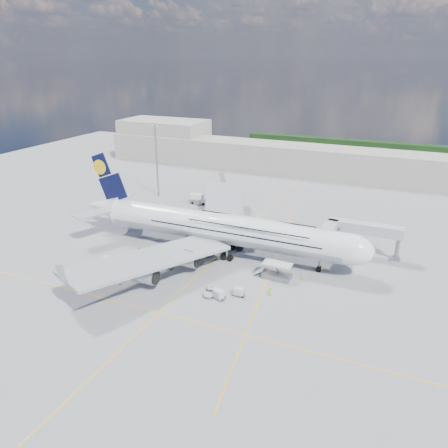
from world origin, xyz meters
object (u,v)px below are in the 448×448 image
at_px(cone_wing_left_inner, 204,221).
at_px(crew_wing, 139,250).
at_px(cargo_loader, 276,273).
at_px(dolly_row_c, 168,266).
at_px(jet_bridge, 350,231).
at_px(light_mast, 157,159).
at_px(cone_wing_right_inner, 159,272).
at_px(dolly_back, 107,260).
at_px(catering_truck_outer, 199,199).
at_px(dolly_row_b, 135,268).
at_px(crew_van, 270,291).
at_px(crew_tug, 157,278).
at_px(catering_truck_inner, 232,213).
at_px(cone_wing_left_outer, 222,220).
at_px(service_van, 209,291).
at_px(dolly_nose_near, 239,292).
at_px(dolly_nose_far, 218,294).
at_px(baggage_tug, 162,258).
at_px(crew_loader, 303,278).
at_px(airliner, 222,228).
at_px(cone_wing_right_outer, 120,284).
at_px(cone_nose, 344,262).
at_px(cone_tail, 91,226).
at_px(crew_nose, 322,269).
at_px(dolly_row_a, 149,265).

bearing_deg(cone_wing_left_inner, crew_wing, -101.81).
relative_size(cargo_loader, dolly_row_c, 2.58).
relative_size(jet_bridge, cone_wing_left_inner, 29.25).
relative_size(light_mast, cone_wing_right_inner, 48.09).
bearing_deg(dolly_back, catering_truck_outer, 68.58).
distance_m(jet_bridge, dolly_row_b, 52.50).
height_order(dolly_row_c, cone_wing_right_inner, cone_wing_right_inner).
xyz_separation_m(catering_truck_outer, crew_van, (40.77, -47.47, -0.75)).
height_order(light_mast, crew_tug, light_mast).
relative_size(dolly_row_b, crew_tug, 1.35).
distance_m(light_mast, dolly_back, 55.59).
height_order(crew_wing, crew_tug, crew_tug).
xyz_separation_m(catering_truck_inner, cone_wing_left_outer, (-1.80, -3.44, -1.46)).
xyz_separation_m(jet_bridge, cone_wing_left_inner, (-43.53, 7.33, -6.54)).
distance_m(service_van, cone_wing_left_outer, 43.34).
bearing_deg(cone_wing_right_inner, catering_truck_inner, 88.20).
height_order(dolly_nose_near, cone_wing_left_outer, dolly_nose_near).
bearing_deg(dolly_nose_near, dolly_nose_far, -147.74).
bearing_deg(crew_tug, baggage_tug, 139.06).
height_order(crew_wing, cone_wing_left_inner, crew_wing).
bearing_deg(jet_bridge, dolly_row_c, -148.37).
height_order(crew_loader, cone_wing_left_inner, crew_loader).
xyz_separation_m(dolly_nose_far, cone_wing_left_outer, (-17.54, 41.47, -0.78)).
height_order(airliner, catering_truck_inner, airliner).
bearing_deg(cone_wing_right_outer, cone_nose, 35.50).
height_order(airliner, dolly_back, airliner).
xyz_separation_m(dolly_nose_near, cone_nose, (17.73, 24.52, -0.61)).
distance_m(crew_loader, cone_wing_left_inner, 43.95).
bearing_deg(jet_bridge, service_van, -127.83).
height_order(dolly_nose_near, cone_wing_left_inner, dolly_nose_near).
relative_size(dolly_back, crew_tug, 1.60).
relative_size(cone_wing_right_outer, cone_tail, 0.85).
relative_size(crew_nose, crew_tug, 0.75).
bearing_deg(cone_wing_left_inner, crew_nose, -25.20).
bearing_deg(dolly_nose_near, cargo_loader, 59.52).
xyz_separation_m(dolly_row_a, dolly_nose_far, (21.12, -6.52, 0.70)).
relative_size(crew_van, crew_tug, 0.84).
xyz_separation_m(crew_loader, cone_wing_right_outer, (-36.31, -17.86, -0.52)).
relative_size(catering_truck_inner, crew_tug, 3.29).
relative_size(dolly_nose_near, cone_nose, 4.42).
bearing_deg(airliner, light_mast, 139.00).
bearing_deg(baggage_tug, crew_loader, 19.18).
bearing_deg(crew_loader, cone_tail, -168.27).
height_order(airliner, cone_nose, airliner).
xyz_separation_m(baggage_tug, crew_tug, (4.51, -9.51, 0.24)).
distance_m(catering_truck_inner, cone_nose, 40.97).
relative_size(dolly_row_c, dolly_nose_far, 0.95).
bearing_deg(cone_wing_left_outer, catering_truck_outer, 139.77).
height_order(cargo_loader, cone_wing_right_outer, cargo_loader).
bearing_deg(catering_truck_inner, cone_nose, -5.80).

